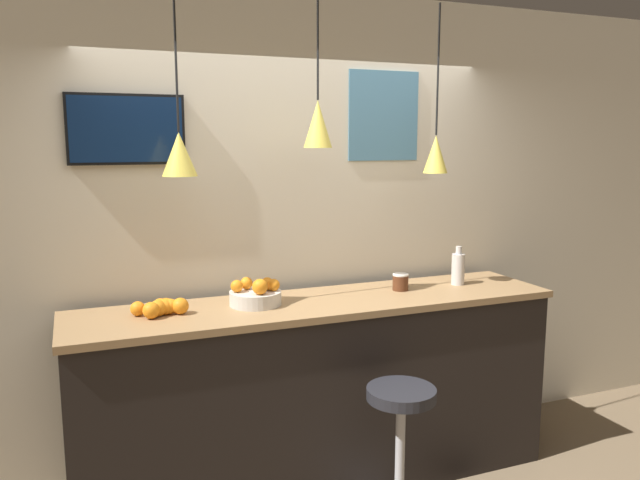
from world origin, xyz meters
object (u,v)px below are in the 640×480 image
at_px(fruit_bowl, 256,295).
at_px(mounted_tv, 127,129).
at_px(juice_bottle, 458,268).
at_px(spread_jar, 400,282).
at_px(bar_stool, 400,436).

xyz_separation_m(fruit_bowl, mounted_tv, (-0.62, 0.33, 0.90)).
relative_size(fruit_bowl, mounted_tv, 0.46).
xyz_separation_m(juice_bottle, mounted_tv, (-1.94, 0.32, 0.86)).
relative_size(fruit_bowl, spread_jar, 2.83).
bearing_deg(juice_bottle, bar_stool, -140.06).
bearing_deg(fruit_bowl, bar_stool, -47.00).
bearing_deg(fruit_bowl, juice_bottle, 0.19).
bearing_deg(juice_bottle, fruit_bowl, -179.81).
distance_m(bar_stool, spread_jar, 0.96).
relative_size(spread_jar, mounted_tv, 0.16).
distance_m(fruit_bowl, spread_jar, 0.91).
bearing_deg(bar_stool, spread_jar, 61.87).
bearing_deg(mounted_tv, bar_stool, -38.37).
bearing_deg(spread_jar, mounted_tv, 168.10).
xyz_separation_m(bar_stool, mounted_tv, (-1.20, 0.95, 1.56)).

